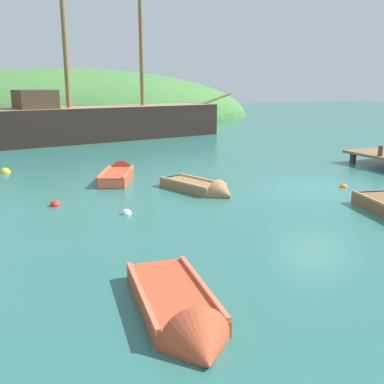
% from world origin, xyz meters
% --- Properties ---
extents(ground_plane, '(120.00, 120.00, 0.00)m').
position_xyz_m(ground_plane, '(0.00, 0.00, 0.00)').
color(ground_plane, '#2D6B60').
extents(shore_hill, '(38.77, 20.48, 10.11)m').
position_xyz_m(shore_hill, '(-2.99, 34.27, 0.00)').
color(shore_hill, '#477F3D').
rests_on(shore_hill, ground).
extents(sailing_ship, '(18.52, 6.35, 13.42)m').
position_xyz_m(sailing_ship, '(-3.60, 17.41, 0.84)').
color(sailing_ship, black).
rests_on(sailing_ship, ground).
extents(rowboat_near_dock, '(2.14, 3.18, 0.95)m').
position_xyz_m(rowboat_near_dock, '(-5.94, 4.63, 0.12)').
color(rowboat_near_dock, '#C64C2D').
rests_on(rowboat_near_dock, ground).
extents(rowboat_far, '(1.46, 3.28, 1.08)m').
position_xyz_m(rowboat_far, '(-7.75, -6.22, 0.08)').
color(rowboat_far, '#C64C2D').
rests_on(rowboat_far, ground).
extents(rowboat_portside, '(1.92, 3.21, 0.94)m').
position_xyz_m(rowboat_portside, '(-3.82, 1.40, 0.09)').
color(rowboat_portside, '#9E7047').
rests_on(rowboat_portside, ground).
extents(buoy_white, '(0.30, 0.30, 0.30)m').
position_xyz_m(buoy_white, '(-6.95, -0.13, 0.00)').
color(buoy_white, white).
rests_on(buoy_white, ground).
extents(buoy_red, '(0.34, 0.34, 0.34)m').
position_xyz_m(buoy_red, '(-8.71, 1.62, 0.00)').
color(buoy_red, red).
rests_on(buoy_red, ground).
extents(buoy_orange, '(0.28, 0.28, 0.28)m').
position_xyz_m(buoy_orange, '(1.11, -0.05, 0.00)').
color(buoy_orange, orange).
rests_on(buoy_orange, ground).
extents(buoy_yellow, '(0.42, 0.42, 0.42)m').
position_xyz_m(buoy_yellow, '(-9.96, 7.79, 0.00)').
color(buoy_yellow, yellow).
rests_on(buoy_yellow, ground).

